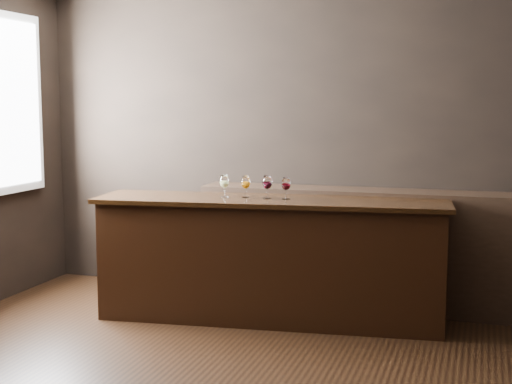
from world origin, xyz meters
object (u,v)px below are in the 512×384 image
(glass_red_a, at_px, (267,183))
(glass_red_b, at_px, (286,184))
(back_bar_shelf, at_px, (362,248))
(bar_counter, at_px, (270,262))
(glass_amber, at_px, (246,183))
(glass_white, at_px, (224,182))

(glass_red_a, bearing_deg, glass_red_b, 6.78)
(glass_red_a, bearing_deg, back_bar_shelf, 41.70)
(bar_counter, height_order, glass_amber, glass_amber)
(back_bar_shelf, xyz_separation_m, glass_red_a, (-0.68, -0.60, 0.61))
(glass_white, relative_size, glass_red_a, 0.97)
(glass_amber, bearing_deg, back_bar_shelf, 33.56)
(glass_red_a, xyz_separation_m, glass_red_b, (0.15, 0.02, -0.01))
(glass_white, distance_m, glass_red_b, 0.51)
(glass_amber, height_order, glass_red_b, same)
(glass_amber, bearing_deg, bar_counter, -8.80)
(bar_counter, height_order, glass_red_b, glass_red_b)
(glass_white, xyz_separation_m, glass_red_b, (0.51, 0.04, -0.01))
(bar_counter, relative_size, glass_red_b, 15.52)
(bar_counter, bearing_deg, glass_red_b, 4.63)
(glass_red_a, distance_m, glass_red_b, 0.15)
(glass_red_a, height_order, glass_red_b, glass_red_a)
(glass_amber, distance_m, glass_red_a, 0.19)
(bar_counter, distance_m, back_bar_shelf, 0.89)
(glass_white, xyz_separation_m, glass_red_a, (0.36, 0.02, 0.00))
(bar_counter, xyz_separation_m, glass_red_a, (-0.03, 0.01, 0.64))
(back_bar_shelf, height_order, glass_white, glass_white)
(bar_counter, bearing_deg, glass_red_a, 158.72)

